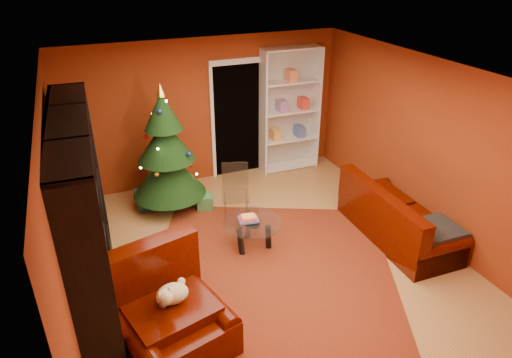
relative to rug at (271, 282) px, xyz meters
name	(u,v)px	position (x,y,z in m)	size (l,w,h in m)	color
floor	(267,258)	(0.18, 0.54, -0.04)	(5.00, 5.50, 0.05)	#A4733C
ceiling	(269,73)	(0.18, 0.54, 2.61)	(5.00, 5.50, 0.05)	silver
wall_back	(206,111)	(0.18, 3.32, 1.29)	(5.00, 0.05, 2.60)	maroon
wall_left	(59,213)	(-2.35, 0.54, 1.29)	(0.05, 5.50, 2.60)	maroon
wall_right	(424,146)	(2.70, 0.54, 1.29)	(0.05, 5.50, 2.60)	maroon
doorway	(238,121)	(0.78, 3.27, 1.04)	(1.06, 0.60, 2.16)	black
rug	(271,282)	(0.00, 0.00, 0.00)	(3.24, 3.78, 0.02)	maroon
media_unit	(84,215)	(-2.10, 0.65, 1.15)	(0.46, 3.03, 2.32)	black
christmas_tree	(166,150)	(-0.75, 2.45, 1.02)	(1.20, 1.20, 2.13)	black
gift_box_teal	(146,199)	(-1.15, 2.59, 0.14)	(0.31, 0.31, 0.31)	#1B5C68
gift_box_green	(205,202)	(-0.24, 2.16, 0.12)	(0.25, 0.25, 0.25)	#317237
gift_box_red	(168,183)	(-0.65, 3.13, 0.09)	(0.20, 0.20, 0.20)	#A42638
white_bookshelf	(290,111)	(1.76, 3.11, 1.16)	(1.12, 0.40, 2.41)	white
armchair	(172,315)	(-1.40, -0.58, 0.45)	(1.18, 1.18, 0.92)	#370800
dog	(173,294)	(-1.37, -0.52, 0.68)	(0.40, 0.30, 0.30)	beige
sofa	(400,212)	(2.20, 0.26, 0.42)	(1.98, 0.89, 0.85)	#370800
coffee_table	(253,234)	(0.08, 0.84, 0.21)	(0.85, 0.85, 0.53)	gray
acrylic_chair	(236,196)	(0.13, 1.67, 0.40)	(0.42, 0.46, 0.82)	#66605B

